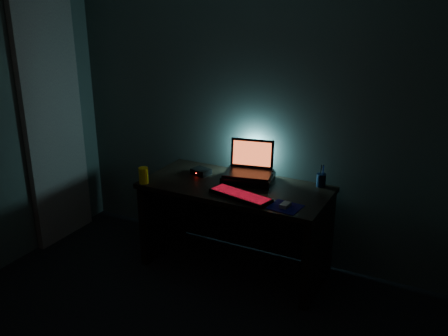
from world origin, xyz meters
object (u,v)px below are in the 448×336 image
Objects in this scene: mouse at (285,205)px; pen_cup at (321,180)px; laptop at (250,165)px; keyboard at (240,195)px; router at (201,172)px; juice_glass at (144,175)px.

pen_cup is at bearing 83.77° from mouse.
laptop is 0.41m from keyboard.
router is at bearing 162.87° from keyboard.
pen_cup is 0.62× the size of router.
juice_glass reaches higher than mouse.
laptop is 2.51× the size of router.
router reaches higher than keyboard.
mouse is 0.87× the size of pen_cup.
keyboard is at bearing -16.09° from router.
laptop is at bearing 144.89° from mouse.
router is (-0.88, 0.31, 0.01)m from mouse.
keyboard is at bearing -87.15° from laptop.
laptop is 4.64× the size of mouse.
pen_cup reaches higher than router.
laptop reaches higher than mouse.
mouse is at bearing 3.72° from juice_glass.
keyboard is 0.37m from mouse.
laptop reaches higher than router.
juice_glass is at bearing -170.62° from mouse.
keyboard is 0.68m from pen_cup.
laptop is 3.21× the size of juice_glass.
juice_glass is (-1.19, -0.08, 0.05)m from mouse.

